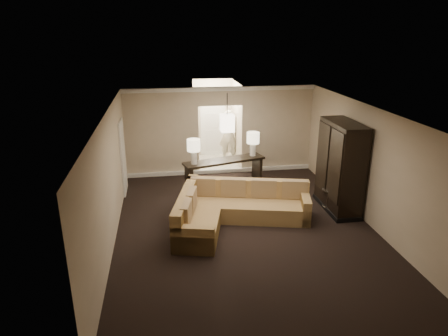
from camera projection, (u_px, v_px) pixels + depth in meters
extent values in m
plane|color=black|center=(245.00, 229.00, 9.46)|extent=(8.00, 8.00, 0.00)
cube|color=#C7B296|center=(220.00, 131.00, 12.72)|extent=(6.00, 0.04, 2.80)
cube|color=#C7B296|center=(309.00, 277.00, 5.26)|extent=(6.00, 0.04, 2.80)
cube|color=#C7B296|center=(110.00, 181.00, 8.55)|extent=(0.04, 8.00, 2.80)
cube|color=#C7B296|center=(371.00, 167.00, 9.43)|extent=(0.04, 8.00, 2.80)
cube|color=white|center=(248.00, 112.00, 8.52)|extent=(6.00, 8.00, 0.02)
cube|color=white|center=(221.00, 89.00, 12.23)|extent=(6.00, 0.10, 0.12)
cube|color=white|center=(221.00, 171.00, 13.12)|extent=(6.00, 0.10, 0.12)
cube|color=white|center=(123.00, 157.00, 11.28)|extent=(0.05, 0.90, 2.10)
cube|color=beige|center=(216.00, 162.00, 14.11)|extent=(1.40, 2.00, 0.01)
cube|color=beige|center=(196.00, 124.00, 13.55)|extent=(0.04, 2.00, 2.80)
cube|color=beige|center=(236.00, 123.00, 13.75)|extent=(0.04, 2.00, 2.80)
cube|color=beige|center=(212.00, 118.00, 14.58)|extent=(1.40, 0.04, 2.80)
cube|color=white|center=(213.00, 127.00, 14.67)|extent=(0.90, 0.05, 2.10)
cube|color=brown|center=(247.00, 210.00, 9.97)|extent=(3.20, 1.62, 0.43)
cube|color=brown|center=(197.00, 230.00, 8.94)|extent=(1.23, 1.61, 0.43)
cube|color=brown|center=(248.00, 188.00, 10.13)|extent=(3.04, 0.97, 0.47)
cube|color=brown|center=(186.00, 202.00, 9.30)|extent=(0.82, 2.44, 0.47)
cube|color=brown|center=(305.00, 208.00, 9.82)|extent=(0.42, 0.94, 0.63)
cube|color=brown|center=(193.00, 240.00, 8.33)|extent=(0.94, 0.42, 0.63)
cube|color=olive|center=(203.00, 186.00, 10.17)|extent=(0.66, 0.31, 0.47)
cube|color=olive|center=(233.00, 187.00, 10.11)|extent=(0.66, 0.31, 0.47)
cube|color=olive|center=(264.00, 188.00, 10.05)|extent=(0.66, 0.31, 0.47)
cube|color=olive|center=(294.00, 189.00, 9.99)|extent=(0.66, 0.31, 0.47)
cube|color=olive|center=(192.00, 200.00, 9.38)|extent=(0.30, 0.64, 0.47)
cube|color=olive|center=(186.00, 213.00, 8.71)|extent=(0.30, 0.64, 0.47)
cube|color=silver|center=(231.00, 205.00, 10.30)|extent=(1.06, 1.06, 0.35)
cube|color=silver|center=(231.00, 198.00, 10.24)|extent=(1.18, 1.18, 0.06)
cube|color=black|center=(230.00, 198.00, 10.16)|extent=(0.08, 0.17, 0.02)
cube|color=beige|center=(235.00, 194.00, 10.41)|extent=(0.27, 0.34, 0.01)
cube|color=black|center=(224.00, 161.00, 11.48)|extent=(2.45, 1.17, 0.07)
cube|color=black|center=(189.00, 181.00, 11.20)|extent=(0.22, 0.50, 0.87)
cube|color=black|center=(257.00, 170.00, 12.06)|extent=(0.22, 0.50, 0.87)
cube|color=black|center=(224.00, 185.00, 11.73)|extent=(2.33, 1.09, 0.04)
cube|color=black|center=(340.00, 167.00, 10.14)|extent=(0.64, 1.55, 2.33)
cube|color=black|center=(335.00, 166.00, 9.67)|extent=(0.03, 0.69, 1.77)
cube|color=black|center=(323.00, 157.00, 10.40)|extent=(0.03, 0.69, 1.77)
cube|color=black|center=(336.00, 207.00, 10.51)|extent=(0.69, 1.62, 0.11)
cylinder|color=black|center=(331.00, 190.00, 10.31)|extent=(0.45, 0.45, 0.04)
torus|color=silver|center=(329.00, 206.00, 10.45)|extent=(0.37, 0.37, 0.02)
cylinder|color=silver|center=(337.00, 200.00, 10.38)|extent=(0.02, 0.02, 0.53)
cylinder|color=silver|center=(326.00, 197.00, 10.55)|extent=(0.02, 0.02, 0.53)
cylinder|color=silver|center=(327.00, 202.00, 10.27)|extent=(0.02, 0.02, 0.53)
cylinder|color=silver|center=(194.00, 157.00, 11.04)|extent=(0.17, 0.17, 0.38)
cylinder|color=#F4E4B7|center=(194.00, 145.00, 10.92)|extent=(0.37, 0.37, 0.33)
cylinder|color=silver|center=(253.00, 149.00, 11.77)|extent=(0.17, 0.17, 0.38)
cylinder|color=#F4E4B7|center=(253.00, 138.00, 11.65)|extent=(0.37, 0.37, 0.33)
cylinder|color=black|center=(227.00, 104.00, 11.14)|extent=(0.02, 0.02, 0.60)
cube|color=#FFE8C6|center=(227.00, 123.00, 11.32)|extent=(0.38, 0.38, 0.48)
imported|color=beige|center=(228.00, 133.00, 13.96)|extent=(0.85, 0.68, 2.04)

